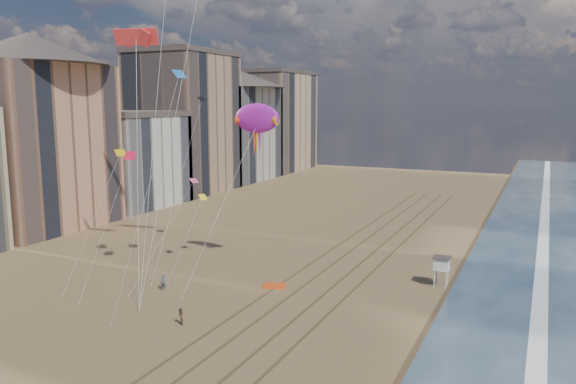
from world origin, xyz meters
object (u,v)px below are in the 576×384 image
Objects in this scene: lifeguard_stand at (442,264)px; grounded_kite at (274,286)px; kite_flyer_b at (180,317)px; show_kite at (257,119)px; kite_flyer_a at (164,282)px.

grounded_kite is (-15.31, -7.18, -2.29)m from lifeguard_stand.
grounded_kite is 12.50m from kite_flyer_b.
kite_flyer_b is at bearing -87.23° from show_kite.
lifeguard_stand is 1.90× the size of kite_flyer_a.
kite_flyer_a reaches higher than grounded_kite.
lifeguard_stand reaches higher than kite_flyer_a.
kite_flyer_b reaches higher than grounded_kite.
show_kite reaches higher than grounded_kite.
show_kite is 12.06× the size of kite_flyer_a.
grounded_kite is 1.46× the size of kite_flyer_b.
show_kite is at bearing -168.12° from lifeguard_stand.
kite_flyer_a is at bearing -152.98° from lifeguard_stand.
grounded_kite is 17.41m from show_kite.
kite_flyer_b is (-18.14, -19.34, -1.67)m from lifeguard_stand.
grounded_kite is at bearing 17.82° from kite_flyer_a.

